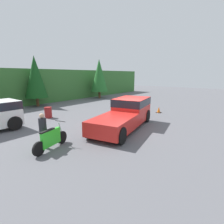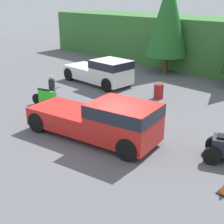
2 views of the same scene
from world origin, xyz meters
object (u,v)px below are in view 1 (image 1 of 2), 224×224
quad_atv (135,106)px  rider_person (43,129)px  traffic_cone (159,110)px  steel_barrel (48,112)px  pickup_truck_red (126,112)px  dirt_bike (51,139)px

quad_atv → rider_person: rider_person is taller
rider_person → traffic_cone: size_ratio=3.10×
quad_atv → steel_barrel: bearing=124.0°
quad_atv → rider_person: (-10.16, -1.08, 0.42)m
rider_person → steel_barrel: size_ratio=1.94×
pickup_truck_red → rider_person: 5.56m
pickup_truck_red → dirt_bike: size_ratio=2.94×
dirt_bike → rider_person: bearing=90.4°
pickup_truck_red → traffic_cone: bearing=-11.0°
rider_person → traffic_cone: 11.05m
quad_atv → steel_barrel: (-6.65, 4.17, -0.07)m
rider_person → steel_barrel: 6.33m
pickup_truck_red → quad_atv: bearing=13.1°
dirt_bike → steel_barrel: dirt_bike is taller
rider_person → steel_barrel: rider_person is taller
quad_atv → traffic_cone: 2.28m
rider_person → steel_barrel: (3.51, 5.25, -0.49)m
traffic_cone → steel_barrel: 9.77m
dirt_bike → steel_barrel: size_ratio=2.43×
pickup_truck_red → steel_barrel: size_ratio=7.15×
dirt_bike → quad_atv: (10.04, 1.51, 0.01)m
pickup_truck_red → traffic_cone: size_ratio=11.44×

